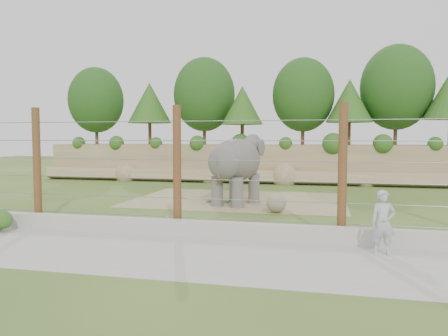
% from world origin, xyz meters
% --- Properties ---
extents(ground, '(90.00, 90.00, 0.00)m').
position_xyz_m(ground, '(0.00, 0.00, 0.00)').
color(ground, '#385920').
rests_on(ground, ground).
extents(back_embankment, '(30.00, 5.52, 8.77)m').
position_xyz_m(back_embankment, '(0.59, 12.68, 3.97)').
color(back_embankment, olive).
rests_on(back_embankment, ground).
extents(dirt_patch, '(10.00, 7.00, 0.02)m').
position_xyz_m(dirt_patch, '(0.50, 3.00, 0.01)').
color(dirt_patch, '#8F8156').
rests_on(dirt_patch, ground).
extents(drain_grate, '(1.00, 0.60, 0.03)m').
position_xyz_m(drain_grate, '(-0.29, 1.95, 0.04)').
color(drain_grate, '#262628').
rests_on(drain_grate, dirt_patch).
extents(elephant, '(2.63, 4.11, 3.08)m').
position_xyz_m(elephant, '(0.65, 1.55, 1.54)').
color(elephant, '#55514C').
rests_on(elephant, ground).
extents(stone_ball, '(0.78, 0.78, 0.78)m').
position_xyz_m(stone_ball, '(2.65, -0.30, 0.41)').
color(stone_ball, gray).
rests_on(stone_ball, dirt_patch).
extents(retaining_wall, '(26.00, 0.35, 0.50)m').
position_xyz_m(retaining_wall, '(0.00, -5.00, 0.25)').
color(retaining_wall, '#AFAAA2').
rests_on(retaining_wall, ground).
extents(walkway, '(26.00, 4.00, 0.01)m').
position_xyz_m(walkway, '(0.00, -7.00, 0.01)').
color(walkway, '#AFAAA2').
rests_on(walkway, ground).
extents(barrier_fence, '(20.26, 0.26, 4.00)m').
position_xyz_m(barrier_fence, '(0.00, -4.50, 2.00)').
color(barrier_fence, '#512C12').
rests_on(barrier_fence, ground).
extents(zookeeper, '(0.64, 0.46, 1.65)m').
position_xyz_m(zookeeper, '(5.97, -5.84, 0.84)').
color(zookeeper, '#AEB3B8').
rests_on(zookeeper, walkway).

